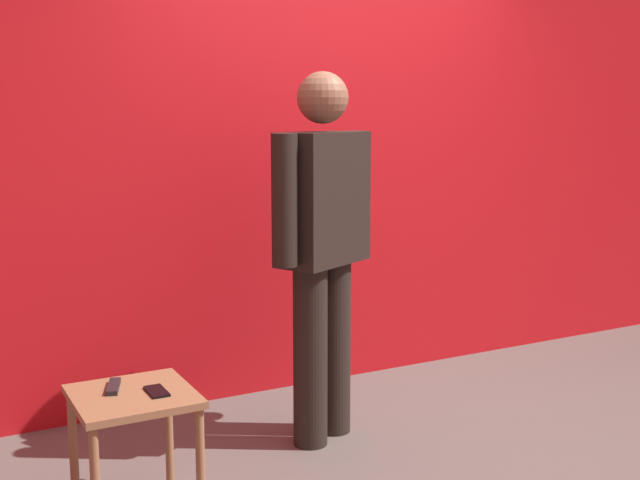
% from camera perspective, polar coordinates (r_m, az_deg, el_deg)
% --- Properties ---
extents(ground_plane, '(12.00, 12.00, 0.00)m').
position_cam_1_polar(ground_plane, '(3.93, 11.35, -15.44)').
color(ground_plane, '#59544F').
extents(back_wall_red, '(5.73, 0.12, 3.12)m').
position_cam_1_polar(back_wall_red, '(4.79, 0.77, 8.38)').
color(back_wall_red, red).
rests_on(back_wall_red, ground_plane).
extents(standing_person, '(0.69, 0.43, 1.81)m').
position_cam_1_polar(standing_person, '(3.89, 0.17, 0.10)').
color(standing_person, black).
rests_on(standing_person, ground_plane).
extents(side_table, '(0.46, 0.46, 0.52)m').
position_cam_1_polar(side_table, '(3.34, -13.10, -11.98)').
color(side_table, olive).
rests_on(side_table, ground_plane).
extents(cell_phone, '(0.07, 0.14, 0.01)m').
position_cam_1_polar(cell_phone, '(3.30, -11.52, -10.48)').
color(cell_phone, black).
rests_on(cell_phone, side_table).
extents(tv_remote, '(0.10, 0.18, 0.02)m').
position_cam_1_polar(tv_remote, '(3.37, -14.45, -10.05)').
color(tv_remote, black).
rests_on(tv_remote, side_table).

